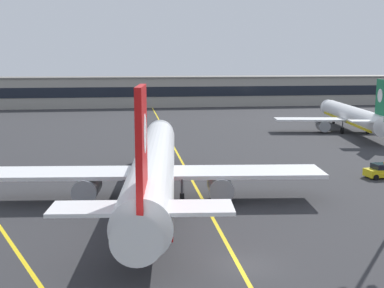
# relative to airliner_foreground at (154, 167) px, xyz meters

# --- Properties ---
(ground_plane) EXTENTS (400.00, 400.00, 0.00)m
(ground_plane) POSITION_rel_airliner_foreground_xyz_m (4.83, -15.51, -3.37)
(ground_plane) COLOR #2D2D30
(taxiway_centreline) EXTENTS (2.71, 179.99, 0.01)m
(taxiway_centreline) POSITION_rel_airliner_foreground_xyz_m (4.83, 14.49, -3.37)
(taxiway_centreline) COLOR yellow
(taxiway_centreline) RESTS_ON ground
(taxiway_lead_in_stripe) EXTENTS (24.06, 55.20, 0.01)m
(taxiway_lead_in_stripe) POSITION_rel_airliner_foreground_xyz_m (-9.17, -13.51, -3.37)
(taxiway_lead_in_stripe) COLOR yellow
(taxiway_lead_in_stripe) RESTS_ON ground
(airliner_foreground) EXTENTS (32.33, 41.50, 11.65)m
(airliner_foreground) POSITION_rel_airliner_foreground_xyz_m (0.00, 0.00, 0.00)
(airliner_foreground) COLOR white
(airliner_foreground) RESTS_ON ground
(airliner_background) EXTENTS (28.66, 36.65, 10.32)m
(airliner_background) POSITION_rel_airliner_foreground_xyz_m (39.49, 40.23, -0.38)
(airliner_background) COLOR white
(airliner_background) RESTS_ON ground
(service_car_second) EXTENTS (4.36, 2.34, 1.79)m
(service_car_second) POSITION_rel_airliner_foreground_xyz_m (26.43, 5.98, -2.60)
(service_car_second) COLOR yellow
(service_car_second) RESTS_ON ground
(safety_cone_by_nose_gear) EXTENTS (0.44, 0.44, 0.55)m
(safety_cone_by_nose_gear) POSITION_rel_airliner_foreground_xyz_m (2.20, 17.15, -3.11)
(safety_cone_by_nose_gear) COLOR orange
(safety_cone_by_nose_gear) RESTS_ON ground
(terminal_building) EXTENTS (166.63, 12.40, 8.64)m
(terminal_building) POSITION_rel_airliner_foreground_xyz_m (2.33, 99.99, 0.96)
(terminal_building) COLOR #9E998E
(terminal_building) RESTS_ON ground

